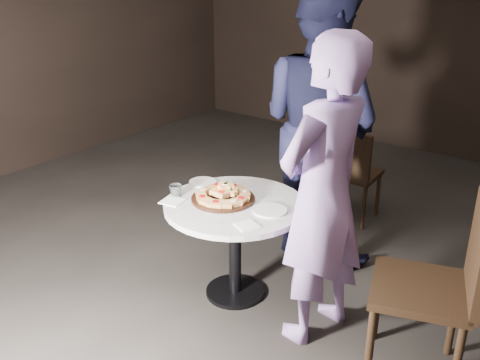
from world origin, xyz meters
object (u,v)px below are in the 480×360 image
object	(u,v)px
table	(235,220)
diner_navy	(320,124)
focaccia_pile	(224,193)
chair_right	(444,280)
diner_teal	(323,195)
serving_board	(223,199)
chair_far	(352,170)
water_glass	(176,191)

from	to	relation	value
table	diner_navy	xyz separation A→B (m)	(0.09, 0.82, 0.43)
focaccia_pile	diner_navy	world-z (taller)	diner_navy
focaccia_pile	chair_right	distance (m)	1.32
focaccia_pile	diner_teal	bearing A→B (deg)	1.24
chair_right	diner_navy	bearing A→B (deg)	-143.29
table	diner_teal	world-z (taller)	diner_teal
serving_board	chair_right	world-z (taller)	chair_right
serving_board	chair_far	bearing A→B (deg)	82.85
serving_board	diner_navy	distance (m)	0.91
table	focaccia_pile	bearing A→B (deg)	-172.59
focaccia_pile	diner_teal	xyz separation A→B (m)	(0.66, 0.01, 0.16)
focaccia_pile	chair_far	size ratio (longest dim) A/B	0.44
table	serving_board	distance (m)	0.15
chair_right	water_glass	bearing A→B (deg)	-102.27
water_glass	chair_far	distance (m)	1.60
chair_right	diner_teal	xyz separation A→B (m)	(-0.66, -0.03, 0.28)
diner_navy	chair_far	bearing A→B (deg)	-79.71
table	diner_navy	size ratio (longest dim) A/B	0.53
focaccia_pile	diner_teal	distance (m)	0.68
chair_far	focaccia_pile	bearing A→B (deg)	78.88
diner_navy	water_glass	bearing A→B (deg)	76.94
chair_right	diner_teal	distance (m)	0.72
serving_board	diner_navy	world-z (taller)	diner_navy
chair_far	chair_right	bearing A→B (deg)	126.46
chair_far	diner_teal	xyz separation A→B (m)	(0.49, -1.37, 0.39)
focaccia_pile	water_glass	xyz separation A→B (m)	(-0.27, -0.14, -0.01)
serving_board	diner_navy	xyz separation A→B (m)	(0.17, 0.84, 0.30)
focaccia_pile	water_glass	world-z (taller)	focaccia_pile
water_glass	chair_right	distance (m)	1.60
chair_far	diner_teal	size ratio (longest dim) A/B	0.46
water_glass	diner_navy	distance (m)	1.10
table	serving_board	world-z (taller)	serving_board
serving_board	focaccia_pile	size ratio (longest dim) A/B	1.12
chair_right	diner_navy	world-z (taller)	diner_navy
table	chair_right	xyz separation A→B (m)	(1.24, 0.04, 0.05)
diner_navy	focaccia_pile	bearing A→B (deg)	89.63
diner_teal	focaccia_pile	bearing A→B (deg)	-78.88
chair_right	serving_board	bearing A→B (deg)	-106.75
diner_teal	diner_navy	bearing A→B (deg)	-139.16
diner_navy	diner_teal	xyz separation A→B (m)	(0.49, -0.82, -0.11)
water_glass	diner_teal	bearing A→B (deg)	9.32
table	chair_right	distance (m)	1.24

